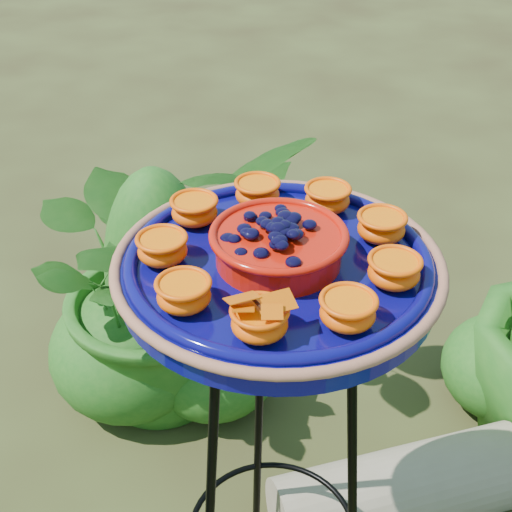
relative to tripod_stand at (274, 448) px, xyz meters
name	(u,v)px	position (x,y,z in m)	size (l,w,h in m)	color
tripod_stand	(274,448)	(0.00, 0.00, 0.00)	(0.40, 0.40, 0.87)	black
feeder_dish	(278,262)	(0.00, 0.00, 0.38)	(0.56, 0.56, 0.10)	#080757
driftwood_log	(402,491)	(0.26, 0.29, -0.43)	(0.20, 0.20, 0.60)	gray
shrub_back_left	(159,270)	(-0.39, 0.65, -0.13)	(0.71, 0.62, 0.79)	#1B5416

